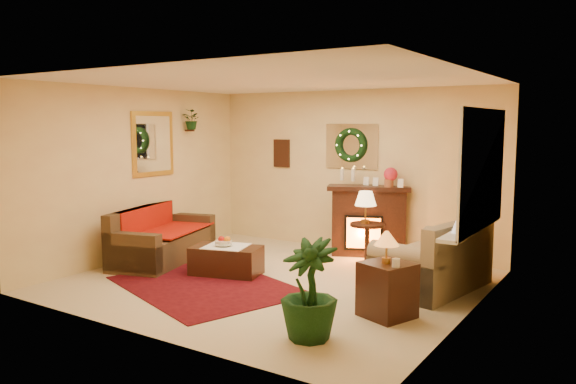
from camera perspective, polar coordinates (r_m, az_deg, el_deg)
The scene contains 31 objects.
floor at distance 7.47m, azimuth -1.48°, elevation -9.07°, with size 5.00×5.00×0.00m, color beige.
ceiling at distance 7.20m, azimuth -1.54°, elevation 11.25°, with size 5.00×5.00×0.00m, color white.
wall_back at distance 9.15m, azimuth 6.48°, elevation 2.14°, with size 5.00×5.00×0.00m, color #EFD88C.
wall_front at distance 5.52m, azimuth -14.83°, elevation -1.18°, with size 5.00×5.00×0.00m, color #EFD88C.
wall_left at distance 8.87m, azimuth -14.97°, elevation 1.79°, with size 4.50×4.50×0.00m, color #EFD88C.
wall_right at distance 6.17m, azimuth 18.03°, elevation -0.47°, with size 4.50×4.50×0.00m, color #EFD88C.
area_rug at distance 7.33m, azimuth -8.34°, elevation -9.39°, with size 2.33×1.74×0.01m, color #3A0305.
sofa at distance 8.68m, azimuth -12.52°, elevation -4.04°, with size 0.83×1.89×0.81m, color #513317.
red_throw at distance 8.81m, azimuth -12.09°, elevation -3.71°, with size 0.88×1.43×0.02m, color #B42617.
fireplace at distance 8.88m, azimuth 8.21°, elevation -2.92°, with size 1.13×0.36×1.03m, color black.
poinsettia at distance 8.64m, azimuth 10.39°, elevation 1.78°, with size 0.21×0.21×0.21m, color #BF2137.
mantel_candle_a at distance 8.96m, azimuth 5.52°, elevation 1.79°, with size 0.06×0.06×0.19m, color silver.
mantel_candle_b at distance 8.89m, azimuth 6.64°, elevation 1.74°, with size 0.06×0.06×0.19m, color beige.
mantel_mirror at distance 9.11m, azimuth 6.46°, elevation 4.64°, with size 0.92×0.02×0.72m, color white.
wreath at distance 9.07m, azimuth 6.35°, elevation 4.75°, with size 0.55×0.55×0.11m, color #194719.
wall_art at distance 9.79m, azimuth -0.65°, elevation 3.96°, with size 0.32×0.03×0.48m, color #381E11.
gold_mirror at distance 9.03m, azimuth -13.56°, elevation 4.78°, with size 0.03×0.84×1.00m, color gold.
hanging_plant at distance 9.46m, azimuth -9.70°, elevation 6.30°, with size 0.33×0.28×0.36m, color #194719.
loveseat at distance 7.30m, azimuth 14.43°, elevation -6.26°, with size 0.90×1.55×0.90m, color #A18C7D.
window_frame at distance 6.68m, azimuth 19.21°, elevation 2.18°, with size 0.03×1.86×1.36m, color white.
window_glass at distance 6.68m, azimuth 19.08°, elevation 2.19°, with size 0.02×1.70×1.22m, color black.
window_sill at distance 6.79m, azimuth 18.12°, elevation -3.49°, with size 0.22×1.86×0.04m, color white.
mini_tree at distance 6.32m, azimuth 17.20°, elevation -2.65°, with size 0.20×0.20×0.30m, color white.
sill_plant at distance 7.39m, azimuth 19.58°, elevation -1.04°, with size 0.28×0.23×0.51m, color #234922.
side_table_round at distance 8.16m, azimuth 8.02°, elevation -5.39°, with size 0.50×0.50×0.65m, color #4C2E16.
lamp_cream at distance 8.07m, azimuth 7.89°, elevation -1.52°, with size 0.31×0.31×0.47m, color #FFD68B.
end_table_square at distance 6.18m, azimuth 10.05°, elevation -9.99°, with size 0.48×0.48×0.59m, color #542C20.
lamp_tiffany at distance 6.04m, azimuth 9.97°, elevation -5.72°, with size 0.27×0.27×0.39m, color gold.
coffee_table at distance 7.78m, azimuth -6.28°, elevation -6.85°, with size 0.93×0.51×0.39m, color black.
fruit_bowl at distance 7.72m, azimuth -6.56°, elevation -5.13°, with size 0.24×0.24×0.05m, color silver.
floor_palm at distance 5.44m, azimuth 2.16°, elevation -10.27°, with size 1.64×1.64×2.92m, color #184110.
Camera 1 is at (4.06, -5.92, 2.06)m, focal length 35.00 mm.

